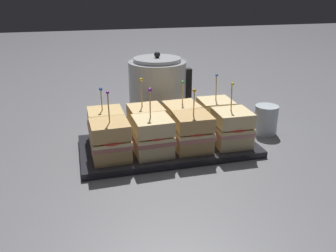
# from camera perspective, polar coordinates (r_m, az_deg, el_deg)

# --- Properties ---
(ground_plane) EXTENTS (6.00, 6.00, 0.00)m
(ground_plane) POSITION_cam_1_polar(r_m,az_deg,el_deg) (0.99, 0.00, -3.73)
(ground_plane) COLOR slate
(serving_platter) EXTENTS (0.48, 0.24, 0.02)m
(serving_platter) POSITION_cam_1_polar(r_m,az_deg,el_deg) (0.99, 0.00, -3.26)
(serving_platter) COLOR #232328
(serving_platter) RESTS_ON ground_plane
(sandwich_front_far_left) EXTENTS (0.10, 0.10, 0.18)m
(sandwich_front_far_left) POSITION_cam_1_polar(r_m,az_deg,el_deg) (0.89, -9.24, -2.31)
(sandwich_front_far_left) COLOR tan
(sandwich_front_far_left) RESTS_ON serving_platter
(sandwich_front_center_left) EXTENTS (0.10, 0.10, 0.17)m
(sandwich_front_center_left) POSITION_cam_1_polar(r_m,az_deg,el_deg) (0.91, -2.48, -1.67)
(sandwich_front_center_left) COLOR beige
(sandwich_front_center_left) RESTS_ON serving_platter
(sandwich_front_center_right) EXTENTS (0.10, 0.10, 0.17)m
(sandwich_front_center_right) POSITION_cam_1_polar(r_m,az_deg,el_deg) (0.94, 3.94, -0.99)
(sandwich_front_center_right) COLOR tan
(sandwich_front_center_right) RESTS_ON serving_platter
(sandwich_front_far_right) EXTENTS (0.10, 0.10, 0.17)m
(sandwich_front_far_right) POSITION_cam_1_polar(r_m,az_deg,el_deg) (0.97, 10.21, -0.34)
(sandwich_front_far_right) COLOR beige
(sandwich_front_far_right) RESTS_ON serving_platter
(sandwich_back_far_left) EXTENTS (0.10, 0.10, 0.16)m
(sandwich_back_far_left) POSITION_cam_1_polar(r_m,az_deg,el_deg) (0.99, -9.90, -0.01)
(sandwich_back_far_left) COLOR tan
(sandwich_back_far_left) RESTS_ON serving_platter
(sandwich_back_center_left) EXTENTS (0.10, 0.10, 0.17)m
(sandwich_back_center_left) POSITION_cam_1_polar(r_m,az_deg,el_deg) (1.01, -3.53, 0.56)
(sandwich_back_center_left) COLOR #DBB77A
(sandwich_back_center_left) RESTS_ON serving_platter
(sandwich_back_center_right) EXTENTS (0.10, 0.10, 0.16)m
(sandwich_back_center_right) POSITION_cam_1_polar(r_m,az_deg,el_deg) (1.03, 2.19, 1.09)
(sandwich_back_center_right) COLOR #DBB77A
(sandwich_back_center_right) RESTS_ON serving_platter
(sandwich_back_far_right) EXTENTS (0.10, 0.10, 0.18)m
(sandwich_back_far_right) POSITION_cam_1_polar(r_m,az_deg,el_deg) (1.06, 7.59, 1.63)
(sandwich_back_far_right) COLOR beige
(sandwich_back_far_right) RESTS_ON serving_platter
(kettle_steel) EXTENTS (0.21, 0.19, 0.23)m
(kettle_steel) POSITION_cam_1_polar(r_m,az_deg,el_deg) (1.20, -1.66, 5.94)
(kettle_steel) COLOR #B7BABF
(kettle_steel) RESTS_ON ground_plane
(drinking_glass) EXTENTS (0.07, 0.07, 0.09)m
(drinking_glass) POSITION_cam_1_polar(r_m,az_deg,el_deg) (1.12, 15.42, 0.98)
(drinking_glass) COLOR silver
(drinking_glass) RESTS_ON ground_plane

